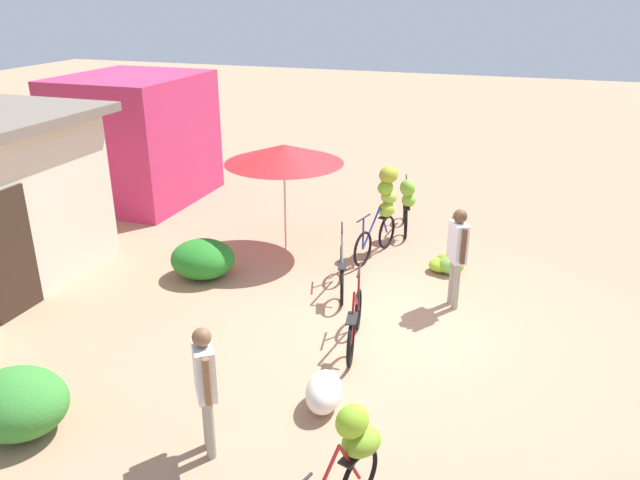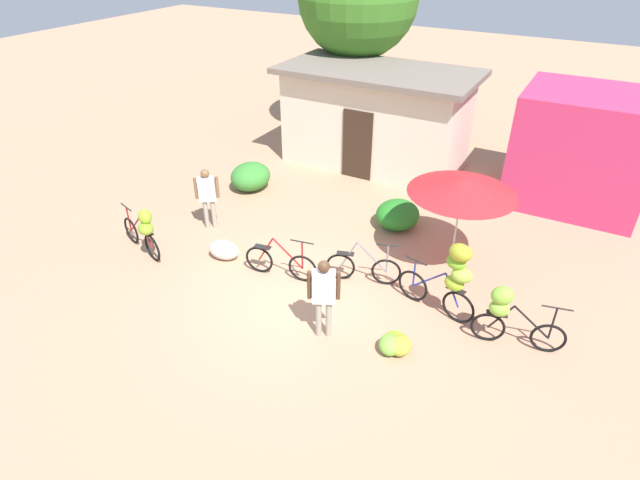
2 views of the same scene
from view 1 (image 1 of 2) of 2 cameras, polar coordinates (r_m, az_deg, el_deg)
ground_plane at (r=9.63m, az=6.70°, el=-7.74°), size 60.00×60.00×0.00m
shop_pink at (r=15.51m, az=-16.46°, el=8.90°), size 3.20×2.80×2.92m
hedge_bush_front_left at (r=8.11m, az=-25.98°, el=-13.27°), size 1.06×1.19×0.75m
hedge_bush_front_right at (r=11.16m, az=-10.66°, el=-1.71°), size 1.05×1.14×0.67m
market_umbrella at (r=11.67m, az=-3.33°, el=7.87°), size 2.24×2.24×2.08m
bicycle_leftmost at (r=6.12m, az=2.39°, el=-19.61°), size 1.59×0.70×1.22m
bicycle_near_pile at (r=8.90m, az=3.19°, el=-7.67°), size 1.61×0.33×0.99m
bicycle_center_loaded at (r=10.44m, az=2.00°, el=-2.96°), size 1.52×0.52×0.98m
bicycle_by_shop at (r=11.82m, az=5.91°, el=3.36°), size 1.64×0.54×1.69m
bicycle_rightmost at (r=12.88m, az=7.96°, el=3.53°), size 1.60×0.51×1.21m
banana_pile_on_ground at (r=11.46m, az=11.56°, el=-2.15°), size 0.63×0.77×0.32m
produce_sack at (r=7.77m, az=0.36°, el=-13.72°), size 0.76×0.55×0.44m
person_vendor at (r=6.82m, az=-10.47°, el=-12.41°), size 0.48×0.40×1.55m
person_bystander at (r=9.92m, az=12.45°, el=-0.75°), size 0.53×0.36×1.64m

